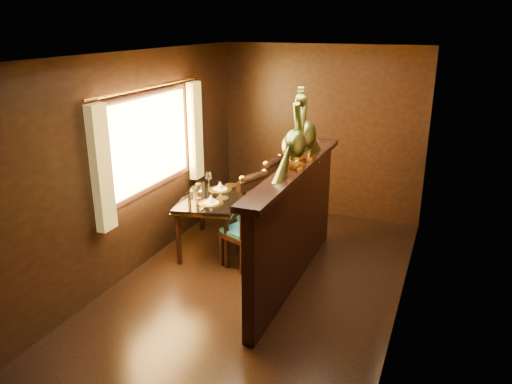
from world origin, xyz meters
TOP-DOWN VIEW (x-y plane):
  - ground at (0.00, 0.00)m, footprint 5.00×5.00m
  - room_shell at (-0.09, 0.02)m, footprint 3.04×5.04m
  - partition at (0.32, 0.30)m, footprint 0.26×2.70m
  - dining_table at (-0.92, 0.78)m, footprint 0.98×1.33m
  - chair_left at (-0.26, 0.41)m, footprint 0.57×0.58m
  - chair_right at (-0.22, 0.88)m, footprint 0.50×0.52m
  - peacock_left at (0.33, 0.21)m, footprint 0.25×0.65m
  - peacock_right at (0.33, 0.60)m, footprint 0.26×0.68m

SIDE VIEW (x-z plane):
  - ground at x=0.00m, z-range 0.00..0.00m
  - chair_left at x=-0.26m, z-range 0.03..1.24m
  - dining_table at x=-0.92m, z-range 0.18..1.09m
  - chair_right at x=-0.22m, z-range 0.03..1.29m
  - partition at x=0.32m, z-range 0.03..1.39m
  - room_shell at x=-0.09m, z-range 0.32..2.84m
  - peacock_left at x=0.33m, z-range 1.36..2.14m
  - peacock_right at x=0.33m, z-range 1.36..2.17m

